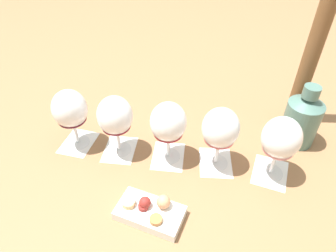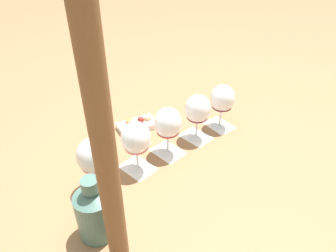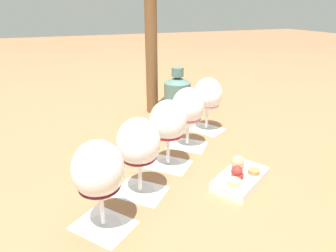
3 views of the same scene
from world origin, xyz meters
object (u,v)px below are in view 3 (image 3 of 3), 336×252
object	(u,v)px
wine_glass_3	(139,145)
wine_glass_4	(98,173)
ceramic_vase	(177,96)
wine_glass_2	(167,123)
wine_glass_0	(208,96)
snack_dish	(240,177)
wine_glass_1	(188,108)

from	to	relation	value
wine_glass_3	wine_glass_4	world-z (taller)	same
ceramic_vase	wine_glass_2	bearing A→B (deg)	63.30
wine_glass_3	wine_glass_0	bearing A→B (deg)	-138.81
wine_glass_3	snack_dish	size ratio (longest dim) A/B	1.03
wine_glass_1	wine_glass_3	bearing A→B (deg)	42.54
wine_glass_1	wine_glass_4	size ratio (longest dim) A/B	1.00
wine_glass_0	snack_dish	bearing A→B (deg)	75.73
wine_glass_1	wine_glass_2	size ratio (longest dim) A/B	1.00
wine_glass_3	ceramic_vase	bearing A→B (deg)	-122.14
wine_glass_2	wine_glass_4	distance (m)	0.28
wine_glass_1	wine_glass_4	world-z (taller)	same
wine_glass_1	wine_glass_3	xyz separation A→B (m)	(0.21, 0.19, -0.00)
wine_glass_3	wine_glass_4	distance (m)	0.14
wine_glass_1	ceramic_vase	distance (m)	0.28
wine_glass_2	snack_dish	size ratio (longest dim) A/B	1.03
ceramic_vase	snack_dish	xyz separation A→B (m)	(0.05, 0.51, -0.07)
wine_glass_1	wine_glass_3	size ratio (longest dim) A/B	1.00
wine_glass_1	wine_glass_2	world-z (taller)	same
wine_glass_3	snack_dish	bearing A→B (deg)	167.41
wine_glass_3	ceramic_vase	xyz separation A→B (m)	(-0.29, -0.46, -0.04)
wine_glass_0	snack_dish	xyz separation A→B (m)	(0.09, 0.34, -0.11)
wine_glass_0	wine_glass_3	xyz separation A→B (m)	(0.33, 0.29, -0.00)
wine_glass_0	wine_glass_2	size ratio (longest dim) A/B	1.00
wine_glass_4	snack_dish	xyz separation A→B (m)	(-0.35, -0.03, -0.11)
wine_glass_2	snack_dish	world-z (taller)	wine_glass_2
ceramic_vase	snack_dish	world-z (taller)	ceramic_vase
wine_glass_0	wine_glass_3	bearing A→B (deg)	41.19
wine_glass_1	wine_glass_2	bearing A→B (deg)	41.99
wine_glass_4	ceramic_vase	size ratio (longest dim) A/B	0.95
snack_dish	wine_glass_0	bearing A→B (deg)	-104.27
ceramic_vase	wine_glass_3	bearing A→B (deg)	57.86
wine_glass_4	wine_glass_1	bearing A→B (deg)	-138.27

